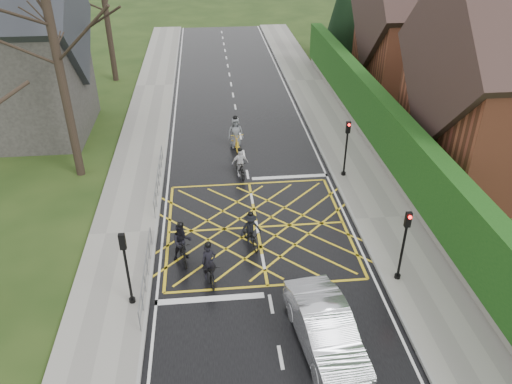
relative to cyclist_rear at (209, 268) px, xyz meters
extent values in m
plane|color=black|center=(2.23, 3.34, -0.57)|extent=(120.00, 120.00, 0.00)
cube|color=black|center=(2.23, 3.34, -0.56)|extent=(9.00, 80.00, 0.01)
cube|color=gray|center=(8.23, 3.34, -0.49)|extent=(3.00, 80.00, 0.15)
cube|color=gray|center=(-3.77, 3.34, -0.49)|extent=(3.00, 80.00, 0.15)
cube|color=slate|center=(9.98, 9.34, -0.22)|extent=(0.50, 38.00, 0.70)
cube|color=#0F390F|center=(9.98, 9.34, 1.53)|extent=(0.90, 38.00, 2.80)
cube|color=brown|center=(16.98, 21.34, 2.43)|extent=(9.00, 8.00, 6.00)
cube|color=#34231F|center=(16.98, 21.34, 5.33)|extent=(9.80, 8.80, 8.80)
cylinder|color=black|center=(12.98, 29.34, 0.03)|extent=(0.50, 0.50, 1.20)
cone|color=black|center=(12.98, 29.34, 4.43)|extent=(4.60, 4.60, 10.00)
cube|color=#2D2B28|center=(-11.27, 15.34, 2.93)|extent=(8.00, 7.00, 7.00)
cylinder|color=black|center=(-6.77, 9.34, 4.93)|extent=(0.44, 0.44, 11.00)
cylinder|color=black|center=(-7.77, 17.34, 5.43)|extent=(0.44, 0.44, 12.00)
cylinder|color=black|center=(-7.07, 25.34, 4.43)|extent=(0.44, 0.44, 10.00)
cylinder|color=slate|center=(-2.42, -0.16, 0.43)|extent=(0.05, 5.00, 0.05)
cylinder|color=slate|center=(-2.42, -0.16, -0.02)|extent=(0.04, 5.00, 0.04)
cylinder|color=slate|center=(-2.42, -2.66, -0.07)|extent=(0.04, 0.04, 1.00)
cylinder|color=slate|center=(-2.42, 2.34, -0.07)|extent=(0.04, 0.04, 1.00)
cylinder|color=slate|center=(-2.42, 7.34, 0.43)|extent=(0.05, 6.00, 0.05)
cylinder|color=slate|center=(-2.42, 7.34, -0.02)|extent=(0.04, 6.00, 0.04)
cylinder|color=slate|center=(-2.42, 4.34, -0.07)|extent=(0.04, 0.04, 1.00)
cylinder|color=slate|center=(-2.42, 10.34, -0.07)|extent=(0.04, 0.04, 1.00)
cylinder|color=black|center=(7.33, 7.54, 0.93)|extent=(0.10, 0.10, 3.00)
cylinder|color=black|center=(7.33, 7.54, -0.42)|extent=(0.24, 0.24, 0.30)
cube|color=black|center=(7.33, 7.54, 2.33)|extent=(0.22, 0.16, 0.62)
sphere|color=#FF0C0C|center=(7.33, 7.42, 2.51)|extent=(0.14, 0.14, 0.14)
cylinder|color=black|center=(7.33, -0.86, 0.93)|extent=(0.10, 0.10, 3.00)
cylinder|color=black|center=(7.33, -0.86, -0.42)|extent=(0.24, 0.24, 0.30)
cube|color=black|center=(7.33, -0.86, 2.33)|extent=(0.22, 0.16, 0.62)
sphere|color=#FF0C0C|center=(7.33, -0.98, 2.51)|extent=(0.14, 0.14, 0.14)
cylinder|color=black|center=(-2.87, -1.16, 0.93)|extent=(0.10, 0.10, 3.00)
cylinder|color=black|center=(-2.87, -1.16, -0.42)|extent=(0.24, 0.24, 0.30)
cube|color=black|center=(-2.87, -1.16, 2.33)|extent=(0.22, 0.16, 0.62)
sphere|color=#FF0C0C|center=(-2.87, -1.04, 2.51)|extent=(0.14, 0.14, 0.14)
imported|color=black|center=(0.00, -0.03, -0.09)|extent=(0.97, 1.88, 0.94)
imported|color=black|center=(0.00, 0.07, 0.23)|extent=(0.65, 0.49, 1.60)
sphere|color=black|center=(0.00, 0.07, 1.05)|extent=(0.25, 0.25, 0.25)
imported|color=black|center=(-1.08, 1.31, -0.01)|extent=(0.89, 1.91, 1.11)
imported|color=black|center=(-1.08, 1.41, 0.28)|extent=(0.94, 0.80, 1.69)
sphere|color=black|center=(-1.08, 1.41, 1.15)|extent=(0.27, 0.27, 0.27)
imported|color=black|center=(1.83, 2.09, -0.13)|extent=(1.05, 1.78, 0.88)
imported|color=black|center=(1.83, 2.19, 0.18)|extent=(1.09, 0.81, 1.50)
sphere|color=black|center=(1.83, 2.19, 0.95)|extent=(0.23, 0.23, 0.23)
imported|color=black|center=(1.83, 8.21, -0.07)|extent=(0.80, 1.71, 0.99)
imported|color=silver|center=(1.83, 8.31, 0.19)|extent=(0.95, 0.55, 1.52)
sphere|color=black|center=(1.83, 8.31, 0.97)|extent=(0.24, 0.24, 0.24)
imported|color=gold|center=(1.83, 11.75, -0.02)|extent=(0.91, 2.14, 1.09)
imported|color=slate|center=(1.83, 11.85, 0.36)|extent=(0.96, 0.67, 1.85)
sphere|color=black|center=(1.83, 11.85, 1.31)|extent=(0.29, 0.29, 0.29)
imported|color=silver|center=(3.75, -3.84, 0.21)|extent=(2.20, 4.86, 1.55)
camera|label=1|loc=(0.27, -15.27, 12.54)|focal=35.00mm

